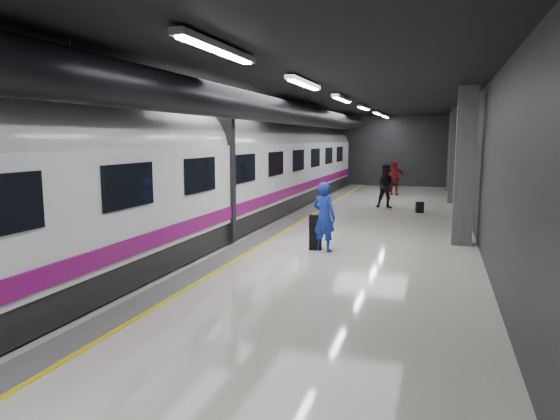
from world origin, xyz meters
The scene contains 9 objects.
ground centered at (0.00, 0.00, 0.00)m, with size 40.00×40.00×0.00m, color silver.
platform_hall centered at (-0.29, 0.96, 3.54)m, with size 10.02×40.02×4.51m.
train centered at (-3.25, 0.00, 2.07)m, with size 3.05×38.00×4.05m.
traveler_main centered at (0.94, -0.11, 0.95)m, with size 0.69×0.45×1.89m, color blue.
suitcase_main centered at (0.69, -0.02, 0.27)m, with size 0.34×0.21×0.55m, color black.
shoulder_bag centered at (0.67, -0.01, 0.76)m, with size 0.31×0.17×0.42m, color black.
traveler_far_a centered at (1.67, 9.13, 0.97)m, with size 0.94×0.73×1.94m, color black.
traveler_far_b centered at (1.52, 14.54, 0.94)m, with size 1.10×0.46×1.88m, color maroon.
suitcase_far centered at (3.14, 8.09, 0.23)m, with size 0.31×0.20×0.45m, color black.
Camera 1 is at (3.87, -13.16, 3.04)m, focal length 32.00 mm.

